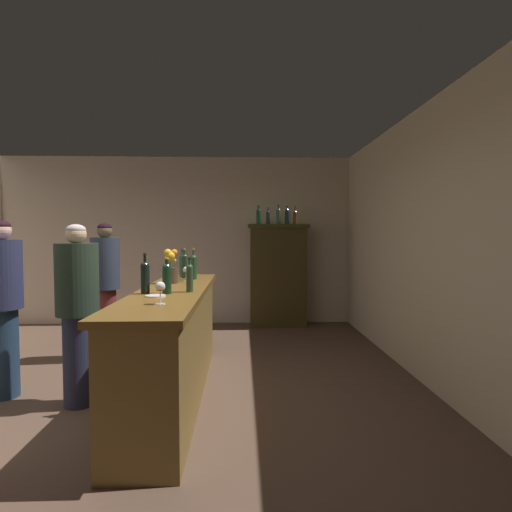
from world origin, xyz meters
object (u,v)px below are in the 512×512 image
at_px(display_bottle_right, 295,217).
at_px(display_cabinet, 278,273).
at_px(wine_bottle_malbec, 190,276).
at_px(flower_arrangement, 171,268).
at_px(patron_near_entrance, 2,301).
at_px(bar_counter, 173,343).
at_px(wine_bottle_rose, 184,265).
at_px(display_bottle_center, 278,216).
at_px(wine_bottle_pinot, 167,277).
at_px(display_bottle_midleft, 268,217).
at_px(wine_bottle_merlot, 194,266).
at_px(patron_in_grey, 78,307).
at_px(patron_in_navy, 106,285).
at_px(wine_bottle_syrah, 182,265).
at_px(wine_bottle_riesling, 145,276).
at_px(display_bottle_left, 259,216).
at_px(display_bottle_midright, 287,216).
at_px(wine_glass_mid, 186,271).
at_px(cheese_plate, 155,296).

bearing_deg(display_bottle_right, display_cabinet, 180.00).
relative_size(wine_bottle_malbec, flower_arrangement, 0.85).
xyz_separation_m(display_cabinet, patron_near_entrance, (-2.78, -2.90, 0.02)).
relative_size(bar_counter, display_bottle_right, 9.30).
height_order(wine_bottle_rose, display_bottle_center, display_bottle_center).
height_order(wine_bottle_malbec, display_bottle_right, display_bottle_right).
distance_m(wine_bottle_pinot, display_bottle_midleft, 3.49).
distance_m(wine_bottle_merlot, patron_in_grey, 1.34).
bearing_deg(display_bottle_midleft, display_bottle_right, -0.00).
bearing_deg(patron_in_navy, flower_arrangement, 1.30).
height_order(display_cabinet, wine_bottle_syrah, display_cabinet).
height_order(display_bottle_center, patron_in_navy, display_bottle_center).
distance_m(wine_bottle_riesling, display_bottle_right, 3.72).
bearing_deg(patron_near_entrance, patron_in_navy, 86.31).
height_order(display_bottle_left, display_bottle_midright, display_bottle_left).
height_order(wine_bottle_riesling, wine_bottle_rose, wine_bottle_riesling).
distance_m(bar_counter, patron_in_navy, 1.65).
relative_size(bar_counter, wine_bottle_rose, 8.30).
xyz_separation_m(patron_in_grey, patron_in_navy, (-0.21, 1.37, 0.03)).
xyz_separation_m(display_bottle_left, patron_in_navy, (-1.91, -1.73, -0.91)).
distance_m(display_bottle_left, display_bottle_midright, 0.47).
bearing_deg(wine_glass_mid, patron_in_navy, 149.71).
xyz_separation_m(flower_arrangement, display_bottle_midleft, (1.15, 2.52, 0.63)).
bearing_deg(wine_bottle_malbec, display_bottle_midright, 69.44).
xyz_separation_m(wine_bottle_rose, wine_bottle_malbec, (0.21, -1.16, -0.02)).
xyz_separation_m(wine_bottle_merlot, wine_bottle_riesling, (-0.27, -1.12, -0.00)).
distance_m(bar_counter, display_bottle_center, 3.47).
distance_m(wine_bottle_riesling, wine_bottle_syrah, 1.42).
bearing_deg(wine_bottle_merlot, display_bottle_midright, 59.22).
height_order(wine_bottle_malbec, cheese_plate, wine_bottle_malbec).
distance_m(wine_bottle_rose, wine_bottle_malbec, 1.18).
distance_m(wine_glass_mid, patron_in_grey, 1.16).
distance_m(flower_arrangement, display_bottle_right, 3.05).
xyz_separation_m(display_cabinet, display_bottle_midright, (0.15, 0.00, 0.94)).
xyz_separation_m(wine_bottle_pinot, wine_bottle_riesling, (-0.18, 0.00, 0.01)).
bearing_deg(wine_bottle_syrah, display_bottle_center, 54.97).
relative_size(wine_bottle_riesling, flower_arrangement, 0.97).
bearing_deg(patron_in_grey, display_bottle_midleft, 31.50).
height_order(wine_bottle_syrah, display_bottle_left, display_bottle_left).
bearing_deg(patron_in_grey, display_bottle_right, 25.86).
relative_size(display_cabinet, wine_bottle_riesling, 4.92).
bearing_deg(wine_glass_mid, wine_bottle_riesling, -102.90).
relative_size(wine_bottle_syrah, patron_in_grey, 0.21).
height_order(wine_bottle_merlot, display_bottle_midright, display_bottle_midright).
bearing_deg(wine_bottle_rose, flower_arrangement, -96.83).
relative_size(bar_counter, cheese_plate, 17.56).
distance_m(bar_counter, wine_glass_mid, 0.88).
relative_size(wine_bottle_rose, display_bottle_center, 1.05).
bearing_deg(wine_bottle_rose, display_bottle_left, 65.06).
height_order(display_cabinet, display_bottle_midleft, display_bottle_midleft).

